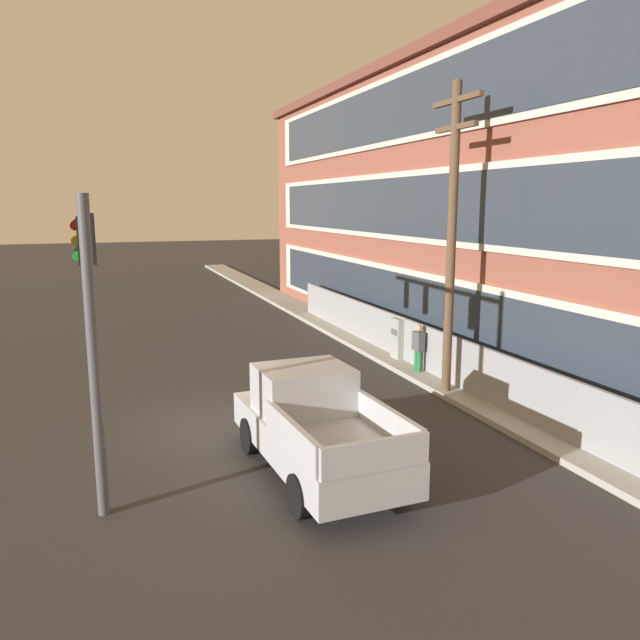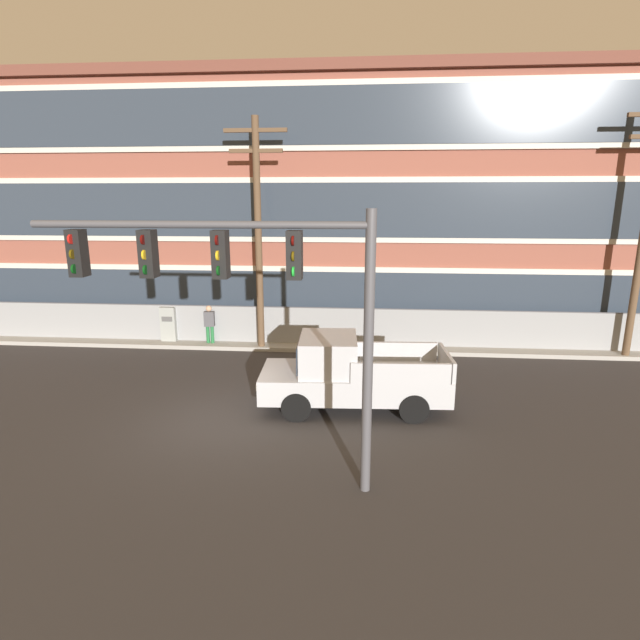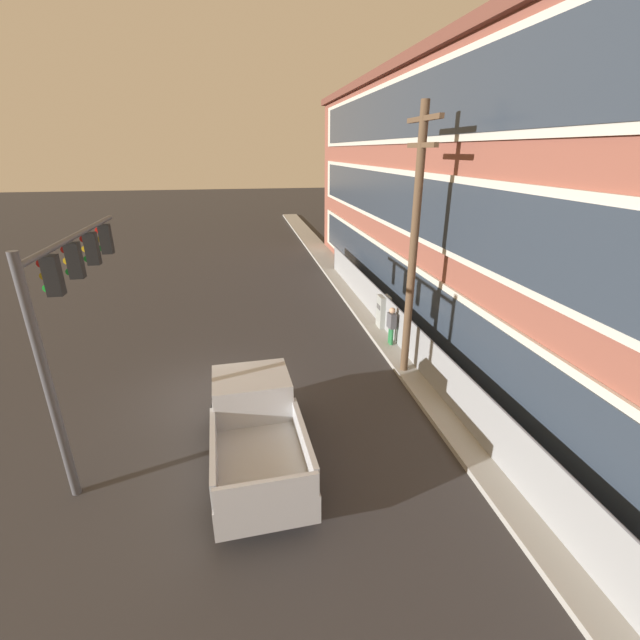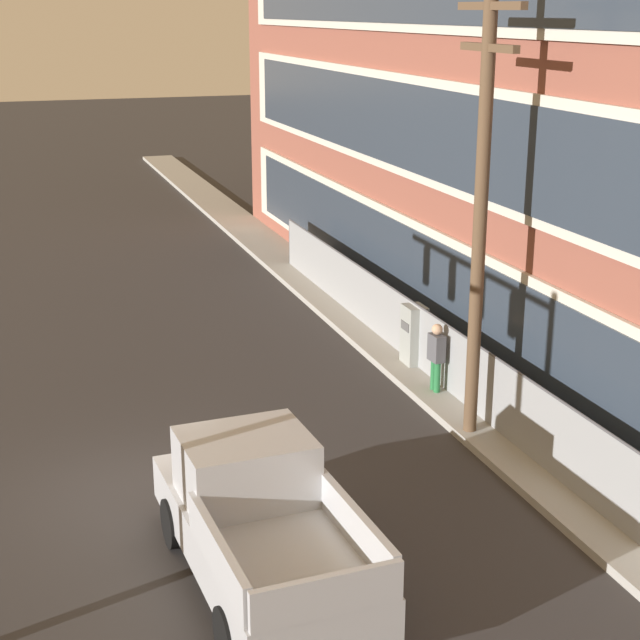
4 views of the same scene
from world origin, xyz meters
name	(u,v)px [view 2 (image 2 of 4)]	position (x,y,z in m)	size (l,w,h in m)	color
ground_plane	(219,422)	(0.00, 0.00, 0.00)	(160.00, 160.00, 0.00)	#333030
sidewalk_building_side	(268,344)	(0.00, 7.14, 0.08)	(80.00, 1.64, 0.16)	#9E9B93
brick_mill_building	(287,207)	(0.03, 12.51, 5.41)	(44.50, 9.69, 10.80)	brown
chain_link_fence	(360,328)	(3.69, 7.11, 0.84)	(35.54, 0.06, 1.64)	gray
traffic_signal_mast	(247,284)	(1.57, -2.86, 4.25)	(6.54, 0.43, 5.64)	#4C4C51
pickup_truck_silver	(349,375)	(3.43, 1.29, 0.97)	(5.36, 2.36, 2.08)	#B2B5BA
utility_pole_near_corner	(258,227)	(-0.17, 6.60, 4.78)	(2.30, 0.26, 8.69)	brown
electrical_cabinet	(170,325)	(-4.06, 7.10, 0.78)	(0.61, 0.48, 1.57)	#939993
pedestrian_near_cabinet	(210,323)	(-2.30, 6.83, 0.97)	(0.42, 0.27, 1.69)	#236B38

